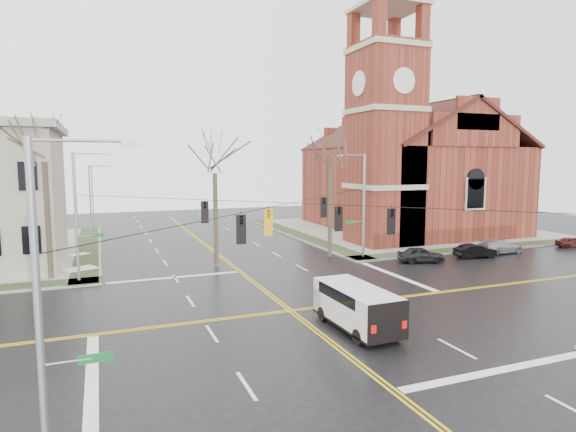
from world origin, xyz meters
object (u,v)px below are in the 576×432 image
object	(u,v)px
parked_car_c	(500,246)
tree_nw_far	(44,154)
signal_pole_sw	(45,303)
streetlight_north_b	(93,190)
signal_pole_nw	(79,213)
cargo_van	(354,304)
tree_nw_near	(215,167)
parked_car_a	(421,255)
church	(403,162)
signal_pole_ne	(362,203)
streetlight_north_a	(92,201)
tree_ne	(331,159)
parked_car_b	(475,251)
parked_car_d	(572,242)

from	to	relation	value
parked_car_c	tree_nw_far	bearing A→B (deg)	82.55
signal_pole_sw	streetlight_north_b	xyz separation A→B (m)	(0.67, 59.50, -0.48)
signal_pole_nw	cargo_van	bearing A→B (deg)	-49.05
streetlight_north_b	tree_nw_near	distance (m)	36.04
tree_nw_far	parked_car_a	bearing A→B (deg)	-9.29
church	tree_nw_far	distance (m)	39.98
signal_pole_ne	tree_nw_far	xyz separation A→B (m)	(-24.72, 1.41, 4.11)
signal_pole_ne	streetlight_north_a	bearing A→B (deg)	143.10
tree_nw_far	tree_nw_near	distance (m)	12.27
tree_ne	signal_pole_sw	bearing A→B (deg)	-129.71
cargo_van	parked_car_b	bearing A→B (deg)	31.20
streetlight_north_a	parked_car_b	bearing A→B (deg)	-32.17
church	tree_nw_near	distance (m)	28.34
signal_pole_nw	streetlight_north_a	size ratio (longest dim) A/B	1.12
cargo_van	signal_pole_ne	bearing A→B (deg)	57.59
parked_car_b	parked_car_c	distance (m)	3.67
parked_car_a	tree_nw_far	bearing A→B (deg)	98.46
parked_car_a	tree_nw_far	size ratio (longest dim) A/B	0.31
signal_pole_ne	parked_car_a	bearing A→B (deg)	-40.04
signal_pole_ne	tree_ne	bearing A→B (deg)	151.44
parked_car_d	tree_nw_near	bearing A→B (deg)	97.85
church	streetlight_north_b	distance (m)	42.53
parked_car_d	tree_ne	distance (m)	26.42
parked_car_d	church	bearing A→B (deg)	44.52
cargo_van	parked_car_a	distance (m)	17.91
tree_ne	parked_car_c	bearing A→B (deg)	-14.22
signal_pole_nw	tree_ne	size ratio (longest dim) A/B	0.75
streetlight_north_b	parked_car_b	distance (m)	51.01
signal_pole_ne	signal_pole_nw	bearing A→B (deg)	180.00
signal_pole_sw	parked_car_b	xyz separation A→B (m)	(32.25, 19.63, -4.34)
tree_ne	cargo_van	bearing A→B (deg)	-112.45
signal_pole_sw	tree_nw_near	xyz separation A→B (m)	(10.13, 24.91, 3.10)
church	cargo_van	size ratio (longest dim) A/B	4.77
signal_pole_ne	parked_car_a	xyz separation A→B (m)	(3.90, -3.27, -4.29)
parked_car_c	streetlight_north_a	bearing A→B (deg)	60.09
parked_car_d	signal_pole_sw	bearing A→B (deg)	129.75
parked_car_c	parked_car_d	size ratio (longest dim) A/B	1.49
tree_nw_far	tree_nw_near	world-z (taller)	tree_nw_far
signal_pole_sw	tree_ne	world-z (taller)	tree_ne
signal_pole_nw	parked_car_a	bearing A→B (deg)	-7.03
church	signal_pole_sw	bearing A→B (deg)	-134.84
tree_nw_near	parked_car_d	bearing A→B (deg)	-7.75
signal_pole_sw	tree_nw_near	world-z (taller)	tree_nw_near
signal_pole_nw	signal_pole_sw	bearing A→B (deg)	-90.00
signal_pole_sw	parked_car_c	world-z (taller)	signal_pole_sw
streetlight_north_a	tree_nw_near	bearing A→B (deg)	-57.02
tree_ne	streetlight_north_a	bearing A→B (deg)	142.17
streetlight_north_a	tree_nw_near	distance (m)	17.76
church	parked_car_b	bearing A→B (deg)	-102.98
streetlight_north_b	parked_car_d	world-z (taller)	streetlight_north_b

